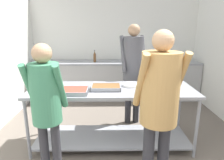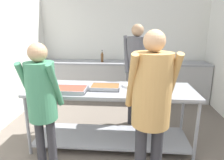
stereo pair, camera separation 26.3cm
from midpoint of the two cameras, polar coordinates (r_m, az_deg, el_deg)
The scene contains 11 objects.
wall_rear at distance 5.24m, azimuth -0.76°, elevation 10.09°, with size 4.28×0.06×2.65m.
back_counter at distance 5.02m, azimuth -0.72°, elevation -0.02°, with size 4.12×0.65×0.94m.
serving_counter at distance 2.99m, azimuth -2.52°, elevation -7.81°, with size 2.38×0.79×0.90m.
serving_tray_roast at distance 2.78m, azimuth -14.53°, elevation -3.12°, with size 0.48×0.32×0.05m.
serving_tray_vegetables at distance 2.86m, azimuth -4.34°, elevation -2.17°, with size 0.42×0.29×0.05m.
plate_stack at distance 3.00m, azimuth 2.85°, elevation -1.44°, with size 0.25×0.25×0.04m.
sauce_pan at distance 3.00m, azimuth 9.51°, elevation -1.26°, with size 0.37×0.23×0.07m.
guest_serving_left at distance 2.36m, azimuth -21.44°, elevation -5.15°, with size 0.44×0.33×1.61m.
guest_serving_right at distance 2.05m, azimuth 9.84°, elevation -4.97°, with size 0.53×0.40×1.75m.
cook_behind_counter at distance 3.56m, azimuth 3.95°, elevation 4.63°, with size 0.49×0.40×1.82m.
water_bottle at distance 4.88m, azimuth -6.53°, elevation 6.61°, with size 0.06×0.06×0.28m.
Camera 1 is at (-0.13, -0.97, 1.77)m, focal length 32.00 mm.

